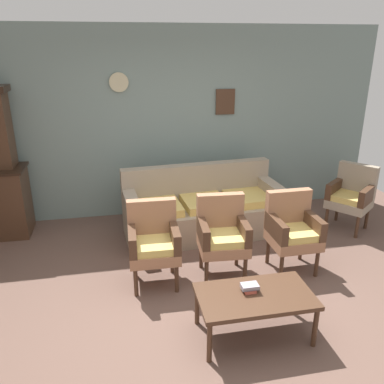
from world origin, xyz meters
TOP-DOWN VIEW (x-y plane):
  - ground_plane at (0.00, 0.00)m, footprint 7.68×7.68m
  - wall_back_with_decor at (0.00, 2.63)m, footprint 6.40×0.09m
  - floral_couch at (0.39, 1.77)m, footprint 2.14×0.96m
  - armchair_row_middle at (-0.38, 0.70)m, footprint 0.53×0.50m
  - armchair_by_doorway at (0.38, 0.72)m, footprint 0.55×0.52m
  - armchair_near_couch_end at (1.18, 0.69)m, footprint 0.53×0.50m
  - wingback_chair_by_fireplace at (2.43, 1.52)m, footprint 0.71×0.71m
  - coffee_table at (0.39, -0.31)m, footprint 1.00×0.56m
  - book_stack_on_table at (0.35, -0.26)m, footprint 0.16×0.10m
  - floor_vase_by_wall at (2.85, 2.15)m, footprint 0.22×0.22m

SIDE VIEW (x-z plane):
  - ground_plane at x=0.00m, z-range 0.00..0.00m
  - floor_vase_by_wall at x=2.85m, z-range 0.00..0.60m
  - floral_couch at x=0.39m, z-range -0.13..0.77m
  - coffee_table at x=0.39m, z-range 0.17..0.59m
  - book_stack_on_table at x=0.35m, z-range 0.42..0.50m
  - armchair_row_middle at x=-0.38m, z-range 0.05..0.95m
  - armchair_by_doorway at x=0.38m, z-range 0.05..0.95m
  - armchair_near_couch_end at x=1.18m, z-range 0.05..0.95m
  - wingback_chair_by_fireplace at x=2.43m, z-range 0.05..0.95m
  - wall_back_with_decor at x=0.00m, z-range 0.00..2.70m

